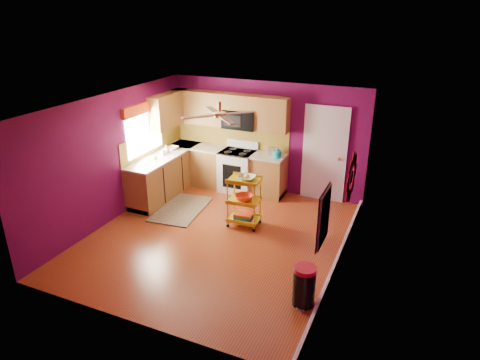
% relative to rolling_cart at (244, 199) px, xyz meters
% --- Properties ---
extents(ground, '(5.00, 5.00, 0.00)m').
position_rel_rolling_cart_xyz_m(ground, '(-0.27, -0.65, -0.56)').
color(ground, maroon).
rests_on(ground, ground).
extents(room_envelope, '(4.54, 5.04, 2.52)m').
position_rel_rolling_cart_xyz_m(room_envelope, '(-0.25, -0.65, 1.08)').
color(room_envelope, '#5B0A42').
rests_on(room_envelope, ground).
extents(lower_cabinets, '(2.81, 2.31, 0.94)m').
position_rel_rolling_cart_xyz_m(lower_cabinets, '(-1.62, 1.17, -0.12)').
color(lower_cabinets, brown).
rests_on(lower_cabinets, ground).
extents(electric_range, '(0.76, 0.66, 1.13)m').
position_rel_rolling_cart_xyz_m(electric_range, '(-0.82, 1.52, -0.07)').
color(electric_range, white).
rests_on(electric_range, ground).
extents(upper_cabinetry, '(2.80, 2.30, 1.26)m').
position_rel_rolling_cart_xyz_m(upper_cabinetry, '(-1.51, 1.52, 1.24)').
color(upper_cabinetry, brown).
rests_on(upper_cabinetry, ground).
extents(left_window, '(0.08, 1.35, 1.08)m').
position_rel_rolling_cart_xyz_m(left_window, '(-2.49, 0.40, 1.18)').
color(left_window, white).
rests_on(left_window, ground).
extents(panel_door, '(0.95, 0.11, 2.15)m').
position_rel_rolling_cart_xyz_m(panel_door, '(1.08, 1.82, 0.47)').
color(panel_door, white).
rests_on(panel_door, ground).
extents(right_wall_art, '(0.04, 2.74, 1.04)m').
position_rel_rolling_cart_xyz_m(right_wall_art, '(1.96, -0.99, 0.89)').
color(right_wall_art, black).
rests_on(right_wall_art, ground).
extents(ceiling_fan, '(1.01, 1.01, 0.26)m').
position_rel_rolling_cart_xyz_m(ceiling_fan, '(-0.27, -0.45, 1.73)').
color(ceiling_fan, '#BF8C3F').
rests_on(ceiling_fan, ground).
extents(shag_rug, '(1.04, 1.54, 0.02)m').
position_rel_rolling_cart_xyz_m(shag_rug, '(-1.49, 0.09, -0.55)').
color(shag_rug, black).
rests_on(shag_rug, ground).
extents(rolling_cart, '(0.63, 0.47, 1.09)m').
position_rel_rolling_cart_xyz_m(rolling_cart, '(0.00, 0.00, 0.00)').
color(rolling_cart, gold).
rests_on(rolling_cart, ground).
extents(trash_can, '(0.41, 0.41, 0.62)m').
position_rel_rolling_cart_xyz_m(trash_can, '(1.72, -1.84, -0.25)').
color(trash_can, black).
rests_on(trash_can, ground).
extents(teal_kettle, '(0.18, 0.18, 0.21)m').
position_rel_rolling_cart_xyz_m(teal_kettle, '(0.13, 1.49, 0.47)').
color(teal_kettle, teal).
rests_on(teal_kettle, lower_cabinets).
extents(toaster, '(0.22, 0.15, 0.18)m').
position_rel_rolling_cart_xyz_m(toaster, '(0.00, 1.59, 0.47)').
color(toaster, beige).
rests_on(toaster, lower_cabinets).
extents(soap_bottle_a, '(0.08, 0.08, 0.17)m').
position_rel_rolling_cart_xyz_m(soap_bottle_a, '(-2.22, 0.61, 0.47)').
color(soap_bottle_a, '#EA3F72').
rests_on(soap_bottle_a, lower_cabinets).
extents(soap_bottle_b, '(0.15, 0.15, 0.19)m').
position_rel_rolling_cart_xyz_m(soap_bottle_b, '(-2.23, 0.79, 0.48)').
color(soap_bottle_b, white).
rests_on(soap_bottle_b, lower_cabinets).
extents(counter_dish, '(0.24, 0.24, 0.06)m').
position_rel_rolling_cart_xyz_m(counter_dish, '(-2.25, 1.09, 0.41)').
color(counter_dish, white).
rests_on(counter_dish, lower_cabinets).
extents(counter_cup, '(0.11, 0.11, 0.09)m').
position_rel_rolling_cart_xyz_m(counter_cup, '(-2.21, 0.30, 0.43)').
color(counter_cup, white).
rests_on(counter_cup, lower_cabinets).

